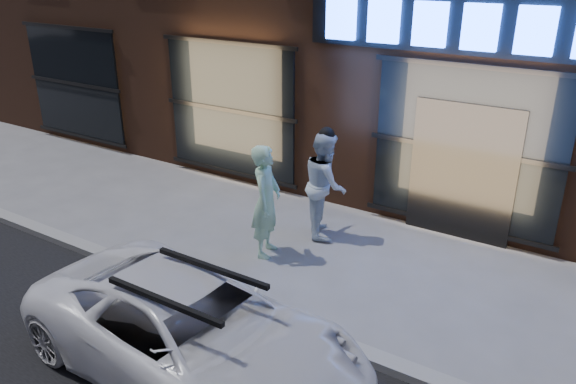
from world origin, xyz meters
name	(u,v)px	position (x,y,z in m)	size (l,w,h in m)	color
ground	(360,357)	(0.00, 0.00, 0.00)	(90.00, 90.00, 0.00)	slate
curb	(360,353)	(0.00, 0.00, 0.06)	(60.00, 0.25, 0.12)	gray
man_bowtie	(266,201)	(-2.48, 1.59, 0.95)	(0.69, 0.45, 1.89)	#B9F3C5
man_cap	(325,184)	(-2.03, 2.76, 0.94)	(0.92, 0.71, 1.88)	white
white_suv	(193,332)	(-1.52, -1.33, 0.61)	(2.02, 4.38, 1.22)	white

